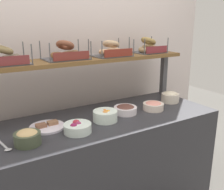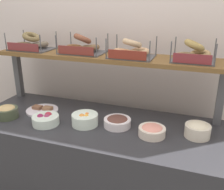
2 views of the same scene
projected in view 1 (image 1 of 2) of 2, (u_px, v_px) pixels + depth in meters
back_wall at (75, 63)px, 2.35m from camera, size 2.97×0.06×2.40m
deli_counter at (106, 166)px, 2.12m from camera, size 1.77×0.70×0.85m
shelf_riser_right at (164, 75)px, 2.58m from camera, size 0.05×0.05×0.40m
upper_shelf at (89, 59)px, 2.10m from camera, size 1.73×0.32×0.03m
bowl_fruit_salad at (105, 116)px, 1.92m from camera, size 0.18×0.18×0.09m
bowl_hummus at (27, 137)px, 1.56m from camera, size 0.16×0.16×0.09m
bowl_lox_spread at (153, 106)px, 2.16m from camera, size 0.17×0.17×0.07m
bowl_beet_salad at (77, 128)px, 1.73m from camera, size 0.19×0.19×0.08m
bowl_potato_salad at (170, 97)px, 2.37m from camera, size 0.16×0.16×0.10m
bowl_chocolate_spread at (126, 109)px, 2.08m from camera, size 0.19×0.19×0.07m
serving_plate_white at (47, 126)px, 1.81m from camera, size 0.24×0.24×0.04m
serving_spoon_near_plate at (6, 147)px, 1.52m from camera, size 0.06×0.17×0.01m
bagel_basket_poppy at (3, 58)px, 1.76m from camera, size 0.33×0.25×0.14m
bagel_basket_cinnamon_raisin at (65, 53)px, 1.99m from camera, size 0.33×0.27×0.16m
bagel_basket_plain at (111, 51)px, 2.17m from camera, size 0.31×0.27×0.14m
bagel_basket_everything at (148, 47)px, 2.40m from camera, size 0.28×0.26×0.15m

